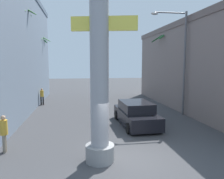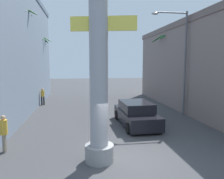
{
  "view_description": "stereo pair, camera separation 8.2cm",
  "coord_description": "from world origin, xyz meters",
  "px_view_note": "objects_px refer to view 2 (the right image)",
  "views": [
    {
      "loc": [
        -2.02,
        -8.57,
        4.05
      ],
      "look_at": [
        0.0,
        4.17,
        2.53
      ],
      "focal_mm": 35.0,
      "sensor_mm": 36.0,
      "label": 1
    },
    {
      "loc": [
        -1.94,
        -8.59,
        4.05
      ],
      "look_at": [
        0.0,
        4.17,
        2.53
      ],
      "focal_mm": 35.0,
      "sensor_mm": 36.0,
      "label": 2
    }
  ],
  "objects_px": {
    "car_lead": "(136,114)",
    "pedestrian_far_left": "(43,95)",
    "neon_sign_pole": "(99,41)",
    "street_lamp": "(180,54)",
    "palm_tree_mid_left": "(21,50)",
    "palm_tree_far_left": "(37,60)",
    "pedestrian_curb_left": "(4,131)",
    "palm_tree_mid_right": "(166,63)"
  },
  "relations": [
    {
      "from": "palm_tree_far_left",
      "to": "pedestrian_curb_left",
      "type": "height_order",
      "value": "palm_tree_far_left"
    },
    {
      "from": "neon_sign_pole",
      "to": "palm_tree_far_left",
      "type": "bearing_deg",
      "value": 107.41
    },
    {
      "from": "car_lead",
      "to": "palm_tree_far_left",
      "type": "xyz_separation_m",
      "value": [
        -8.39,
        12.37,
        3.75
      ]
    },
    {
      "from": "neon_sign_pole",
      "to": "street_lamp",
      "type": "relative_size",
      "value": 1.35
    },
    {
      "from": "street_lamp",
      "to": "palm_tree_mid_right",
      "type": "relative_size",
      "value": 1.12
    },
    {
      "from": "palm_tree_mid_right",
      "to": "palm_tree_far_left",
      "type": "distance_m",
      "value": 14.31
    },
    {
      "from": "neon_sign_pole",
      "to": "pedestrian_curb_left",
      "type": "distance_m",
      "value": 6.0
    },
    {
      "from": "street_lamp",
      "to": "palm_tree_mid_right",
      "type": "xyz_separation_m",
      "value": [
        1.01,
        5.22,
        -0.63
      ]
    },
    {
      "from": "car_lead",
      "to": "palm_tree_far_left",
      "type": "distance_m",
      "value": 15.41
    },
    {
      "from": "palm_tree_mid_left",
      "to": "palm_tree_far_left",
      "type": "relative_size",
      "value": 1.17
    },
    {
      "from": "street_lamp",
      "to": "car_lead",
      "type": "distance_m",
      "value": 6.12
    },
    {
      "from": "street_lamp",
      "to": "palm_tree_mid_left",
      "type": "xyz_separation_m",
      "value": [
        -12.31,
        2.67,
        0.32
      ]
    },
    {
      "from": "palm_tree_mid_right",
      "to": "palm_tree_far_left",
      "type": "xyz_separation_m",
      "value": [
        -13.41,
        4.99,
        0.3
      ]
    },
    {
      "from": "car_lead",
      "to": "palm_tree_far_left",
      "type": "bearing_deg",
      "value": 124.15
    },
    {
      "from": "car_lead",
      "to": "palm_tree_mid_right",
      "type": "relative_size",
      "value": 0.69
    },
    {
      "from": "street_lamp",
      "to": "palm_tree_mid_right",
      "type": "height_order",
      "value": "street_lamp"
    },
    {
      "from": "car_lead",
      "to": "palm_tree_mid_right",
      "type": "distance_m",
      "value": 9.57
    },
    {
      "from": "neon_sign_pole",
      "to": "pedestrian_far_left",
      "type": "xyz_separation_m",
      "value": [
        -4.38,
        13.44,
        -3.98
      ]
    },
    {
      "from": "street_lamp",
      "to": "palm_tree_far_left",
      "type": "bearing_deg",
      "value": 140.54
    },
    {
      "from": "palm_tree_mid_left",
      "to": "pedestrian_curb_left",
      "type": "bearing_deg",
      "value": -82.14
    },
    {
      "from": "neon_sign_pole",
      "to": "pedestrian_far_left",
      "type": "height_order",
      "value": "neon_sign_pole"
    },
    {
      "from": "street_lamp",
      "to": "pedestrian_curb_left",
      "type": "distance_m",
      "value": 13.08
    },
    {
      "from": "neon_sign_pole",
      "to": "palm_tree_mid_left",
      "type": "bearing_deg",
      "value": 118.51
    },
    {
      "from": "street_lamp",
      "to": "car_lead",
      "type": "xyz_separation_m",
      "value": [
        -4.02,
        -2.16,
        -4.08
      ]
    },
    {
      "from": "street_lamp",
      "to": "pedestrian_curb_left",
      "type": "height_order",
      "value": "street_lamp"
    },
    {
      "from": "palm_tree_mid_right",
      "to": "pedestrian_curb_left",
      "type": "distance_m",
      "value": 16.62
    },
    {
      "from": "neon_sign_pole",
      "to": "car_lead",
      "type": "relative_size",
      "value": 2.19
    },
    {
      "from": "pedestrian_curb_left",
      "to": "pedestrian_far_left",
      "type": "height_order",
      "value": "pedestrian_curb_left"
    },
    {
      "from": "palm_tree_mid_left",
      "to": "palm_tree_far_left",
      "type": "bearing_deg",
      "value": 90.68
    },
    {
      "from": "palm_tree_mid_right",
      "to": "palm_tree_mid_left",
      "type": "distance_m",
      "value": 13.59
    },
    {
      "from": "street_lamp",
      "to": "pedestrian_curb_left",
      "type": "bearing_deg",
      "value": -153.17
    },
    {
      "from": "pedestrian_far_left",
      "to": "palm_tree_mid_left",
      "type": "bearing_deg",
      "value": -105.93
    },
    {
      "from": "street_lamp",
      "to": "pedestrian_curb_left",
      "type": "xyz_separation_m",
      "value": [
        -11.17,
        -5.65,
        -3.81
      ]
    },
    {
      "from": "car_lead",
      "to": "pedestrian_far_left",
      "type": "distance_m",
      "value": 11.09
    },
    {
      "from": "street_lamp",
      "to": "car_lead",
      "type": "height_order",
      "value": "street_lamp"
    },
    {
      "from": "car_lead",
      "to": "palm_tree_mid_left",
      "type": "distance_m",
      "value": 10.56
    },
    {
      "from": "neon_sign_pole",
      "to": "pedestrian_curb_left",
      "type": "height_order",
      "value": "neon_sign_pole"
    },
    {
      "from": "car_lead",
      "to": "pedestrian_far_left",
      "type": "relative_size",
      "value": 2.96
    },
    {
      "from": "car_lead",
      "to": "palm_tree_mid_right",
      "type": "xyz_separation_m",
      "value": [
        5.02,
        7.38,
        3.45
      ]
    },
    {
      "from": "neon_sign_pole",
      "to": "palm_tree_mid_left",
      "type": "distance_m",
      "value": 11.28
    },
    {
      "from": "palm_tree_far_left",
      "to": "pedestrian_curb_left",
      "type": "distance_m",
      "value": 16.28
    },
    {
      "from": "pedestrian_far_left",
      "to": "neon_sign_pole",
      "type": "bearing_deg",
      "value": -71.97
    }
  ]
}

